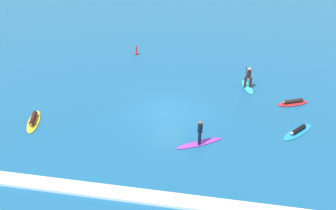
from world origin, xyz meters
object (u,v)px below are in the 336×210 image
at_px(surfer_on_yellow_board, 33,120).
at_px(surfer_on_red_board, 293,102).
at_px(surfer_on_blue_board, 298,131).
at_px(surfer_on_teal_board, 248,82).
at_px(surfer_on_purple_board, 200,138).
at_px(marker_buoy, 137,53).

distance_m(surfer_on_yellow_board, surfer_on_red_board, 19.43).
distance_m(surfer_on_yellow_board, surfer_on_blue_board, 18.32).
relative_size(surfer_on_yellow_board, surfer_on_teal_board, 1.14).
height_order(surfer_on_purple_board, marker_buoy, surfer_on_purple_board).
relative_size(surfer_on_teal_board, marker_buoy, 2.68).
distance_m(surfer_on_blue_board, marker_buoy, 19.01).
bearing_deg(surfer_on_yellow_board, surfer_on_red_board, 87.09).
distance_m(surfer_on_red_board, marker_buoy, 16.93).
height_order(surfer_on_yellow_board, surfer_on_red_board, surfer_on_yellow_board).
xyz_separation_m(surfer_on_blue_board, marker_buoy, (-14.39, 12.41, 0.10)).
distance_m(surfer_on_teal_board, marker_buoy, 12.85).
xyz_separation_m(surfer_on_red_board, surfer_on_teal_board, (-3.37, 2.34, 0.36)).
height_order(surfer_on_yellow_board, surfer_on_purple_board, surfer_on_purple_board).
height_order(surfer_on_purple_board, surfer_on_teal_board, surfer_on_teal_board).
height_order(surfer_on_teal_board, marker_buoy, surfer_on_teal_board).
bearing_deg(surfer_on_yellow_board, surfer_on_purple_board, 66.85).
relative_size(surfer_on_purple_board, marker_buoy, 2.93).
bearing_deg(surfer_on_blue_board, surfer_on_red_board, -141.88).
bearing_deg(surfer_on_purple_board, surfer_on_blue_board, -10.20).
xyz_separation_m(surfer_on_blue_board, surfer_on_purple_board, (-6.43, -2.38, 0.35)).
height_order(surfer_on_yellow_board, surfer_on_blue_board, surfer_on_yellow_board).
bearing_deg(marker_buoy, surfer_on_red_board, -29.76).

